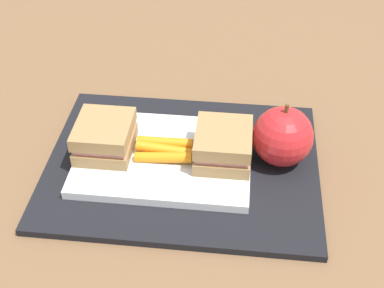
# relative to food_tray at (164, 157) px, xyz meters

# --- Properties ---
(ground_plane) EXTENTS (2.40, 2.40, 0.00)m
(ground_plane) POSITION_rel_food_tray_xyz_m (0.03, 0.00, -0.02)
(ground_plane) COLOR brown
(lunchbag_mat) EXTENTS (0.36, 0.28, 0.01)m
(lunchbag_mat) POSITION_rel_food_tray_xyz_m (0.03, 0.00, -0.01)
(lunchbag_mat) COLOR black
(lunchbag_mat) RESTS_ON ground_plane
(food_tray) EXTENTS (0.23, 0.17, 0.01)m
(food_tray) POSITION_rel_food_tray_xyz_m (0.00, 0.00, 0.00)
(food_tray) COLOR white
(food_tray) RESTS_ON lunchbag_mat
(sandwich_half_left) EXTENTS (0.07, 0.08, 0.04)m
(sandwich_half_left) POSITION_rel_food_tray_xyz_m (-0.08, 0.00, 0.03)
(sandwich_half_left) COLOR #9E7A4C
(sandwich_half_left) RESTS_ON food_tray
(sandwich_half_right) EXTENTS (0.07, 0.08, 0.04)m
(sandwich_half_right) POSITION_rel_food_tray_xyz_m (0.08, 0.00, 0.03)
(sandwich_half_right) COLOR #9E7A4C
(sandwich_half_right) RESTS_ON food_tray
(carrot_sticks_bundle) EXTENTS (0.08, 0.04, 0.02)m
(carrot_sticks_bundle) POSITION_rel_food_tray_xyz_m (0.00, -0.00, 0.01)
(carrot_sticks_bundle) COLOR orange
(carrot_sticks_bundle) RESTS_ON food_tray
(apple) EXTENTS (0.08, 0.08, 0.09)m
(apple) POSITION_rel_food_tray_xyz_m (0.15, 0.02, 0.03)
(apple) COLOR red
(apple) RESTS_ON lunchbag_mat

